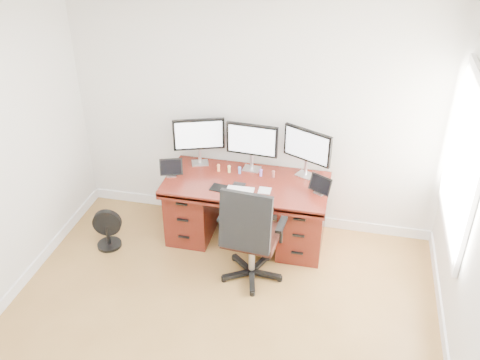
% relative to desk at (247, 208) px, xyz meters
% --- Properties ---
extents(back_wall, '(4.00, 0.10, 2.70)m').
position_rel_desk_xyz_m(back_wall, '(0.00, 0.42, 0.95)').
color(back_wall, silver).
rests_on(back_wall, ground).
extents(desk, '(1.70, 0.80, 0.75)m').
position_rel_desk_xyz_m(desk, '(0.00, 0.00, 0.00)').
color(desk, '#541810').
rests_on(desk, ground).
extents(office_chair, '(0.65, 0.63, 1.11)m').
position_rel_desk_xyz_m(office_chair, '(0.18, -0.65, -0.04)').
color(office_chair, black).
rests_on(office_chair, ground).
extents(floor_fan, '(0.31, 0.26, 0.45)m').
position_rel_desk_xyz_m(floor_fan, '(-1.43, -0.47, -0.18)').
color(floor_fan, black).
rests_on(floor_fan, ground).
extents(monitor_left, '(0.53, 0.22, 0.53)m').
position_rel_desk_xyz_m(monitor_left, '(-0.58, 0.24, 0.68)').
color(monitor_left, silver).
rests_on(monitor_left, desk).
extents(monitor_center, '(0.55, 0.15, 0.53)m').
position_rel_desk_xyz_m(monitor_center, '(-0.00, 0.24, 0.68)').
color(monitor_center, silver).
rests_on(monitor_center, desk).
extents(monitor_right, '(0.51, 0.27, 0.53)m').
position_rel_desk_xyz_m(monitor_right, '(0.58, 0.24, 0.68)').
color(monitor_right, silver).
rests_on(monitor_right, desk).
extents(tablet_left, '(0.25, 0.14, 0.19)m').
position_rel_desk_xyz_m(tablet_left, '(-0.80, -0.08, 0.43)').
color(tablet_left, silver).
rests_on(tablet_left, desk).
extents(tablet_right, '(0.24, 0.18, 0.19)m').
position_rel_desk_xyz_m(tablet_right, '(0.76, -0.08, 0.43)').
color(tablet_right, silver).
rests_on(tablet_right, desk).
extents(keyboard, '(0.28, 0.13, 0.01)m').
position_rel_desk_xyz_m(keyboard, '(-0.02, -0.21, 0.36)').
color(keyboard, white).
rests_on(keyboard, desk).
extents(trackpad, '(0.13, 0.13, 0.01)m').
position_rel_desk_xyz_m(trackpad, '(0.22, -0.16, 0.35)').
color(trackpad, silver).
rests_on(trackpad, desk).
extents(drawing_tablet, '(0.24, 0.17, 0.01)m').
position_rel_desk_xyz_m(drawing_tablet, '(-0.22, -0.22, 0.35)').
color(drawing_tablet, black).
rests_on(drawing_tablet, desk).
extents(phone, '(0.13, 0.07, 0.01)m').
position_rel_desk_xyz_m(phone, '(-0.06, -0.10, 0.35)').
color(phone, black).
rests_on(phone, desk).
extents(figurine_orange, '(0.03, 0.03, 0.09)m').
position_rel_desk_xyz_m(figurine_orange, '(-0.34, 0.12, 0.40)').
color(figurine_orange, '#F6A055').
rests_on(figurine_orange, desk).
extents(figurine_yellow, '(0.03, 0.03, 0.09)m').
position_rel_desk_xyz_m(figurine_yellow, '(-0.22, 0.12, 0.40)').
color(figurine_yellow, '#CEC670').
rests_on(figurine_yellow, desk).
extents(figurine_blue, '(0.03, 0.03, 0.09)m').
position_rel_desk_xyz_m(figurine_blue, '(-0.11, 0.12, 0.40)').
color(figurine_blue, '#5F86D8').
rests_on(figurine_blue, desk).
extents(figurine_purple, '(0.03, 0.03, 0.09)m').
position_rel_desk_xyz_m(figurine_purple, '(0.12, 0.12, 0.40)').
color(figurine_purple, '#8960CF').
rests_on(figurine_purple, desk).
extents(figurine_brown, '(0.03, 0.03, 0.09)m').
position_rel_desk_xyz_m(figurine_brown, '(0.26, 0.12, 0.40)').
color(figurine_brown, brown).
rests_on(figurine_brown, desk).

